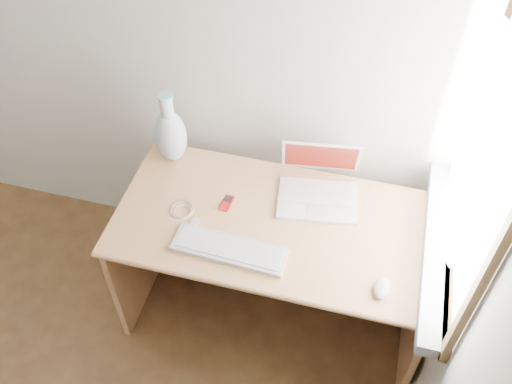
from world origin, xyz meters
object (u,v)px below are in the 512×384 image
(laptop, at_px, (320,186))
(vase, at_px, (171,134))
(external_keyboard, at_px, (230,249))
(desk, at_px, (279,237))

(laptop, xyz_separation_m, vase, (-0.71, 0.05, 0.10))
(laptop, xyz_separation_m, external_keyboard, (-0.30, -0.40, -0.04))
(desk, bearing_deg, vase, 162.74)
(laptop, bearing_deg, external_keyboard, -134.77)
(laptop, relative_size, vase, 1.00)
(laptop, bearing_deg, vase, 167.57)
(external_keyboard, height_order, vase, vase)
(external_keyboard, bearing_deg, laptop, 55.88)
(external_keyboard, bearing_deg, vase, 134.66)
(external_keyboard, bearing_deg, desk, 64.52)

